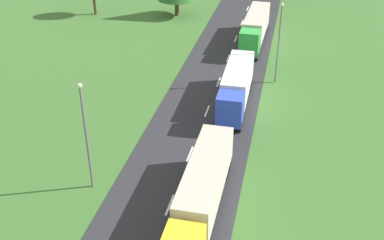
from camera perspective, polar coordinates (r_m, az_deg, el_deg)
truck_second at (r=34.48m, az=1.23°, el=-8.27°), size 2.54×13.43×3.56m
truck_third at (r=49.00m, az=5.31°, el=4.16°), size 2.65×11.82×3.62m
truck_fourth at (r=65.58m, az=7.56°, el=10.96°), size 2.77×13.25×3.77m
lamppost_second at (r=36.16m, az=-12.58°, el=-1.48°), size 0.36×0.36×9.03m
lamppost_third at (r=53.31m, az=10.35°, el=9.38°), size 0.36×0.36×9.11m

